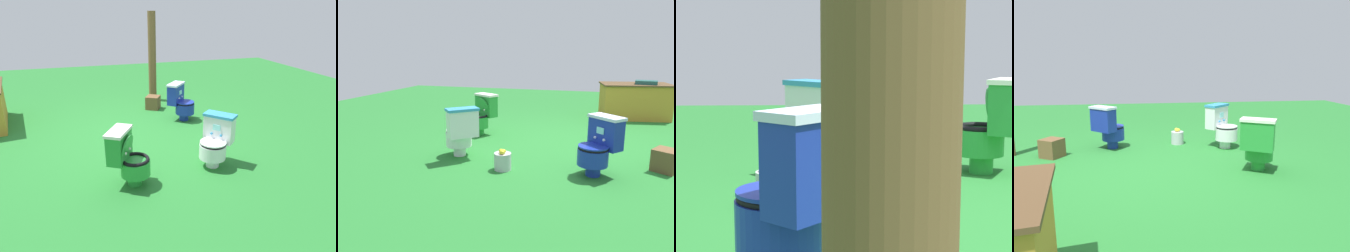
% 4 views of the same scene
% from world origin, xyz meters
% --- Properties ---
extents(ground, '(14.00, 14.00, 0.00)m').
position_xyz_m(ground, '(0.00, 0.00, 0.00)').
color(ground, '#26752D').
extents(toilet_blue, '(0.63, 0.63, 0.73)m').
position_xyz_m(toilet_blue, '(0.50, -1.12, 0.37)').
color(toilet_blue, '#192D9E').
rests_on(toilet_blue, ground).
extents(toilet_green, '(0.59, 0.63, 0.73)m').
position_xyz_m(toilet_green, '(-1.54, 0.27, 0.37)').
color(toilet_green, green).
rests_on(toilet_green, ground).
extents(toilet_white, '(0.63, 0.63, 0.73)m').
position_xyz_m(toilet_white, '(-1.39, -0.99, 0.37)').
color(toilet_white, white).
rests_on(toilet_white, ground).
extents(wooden_post, '(0.18, 0.18, 2.02)m').
position_xyz_m(wooden_post, '(2.01, -0.93, 1.01)').
color(wooden_post, brown).
rests_on(wooden_post, ground).
extents(small_crate, '(0.38, 0.38, 0.28)m').
position_xyz_m(small_crate, '(1.33, -0.77, 0.14)').
color(small_crate, brown).
rests_on(small_crate, ground).
extents(lemon_bucket, '(0.22, 0.22, 0.28)m').
position_xyz_m(lemon_bucket, '(-0.67, -1.31, 0.12)').
color(lemon_bucket, '#B7B7BF').
rests_on(lemon_bucket, ground).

